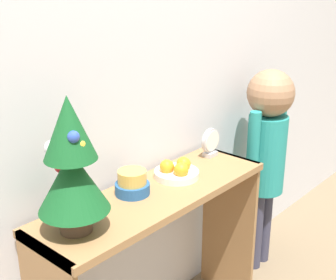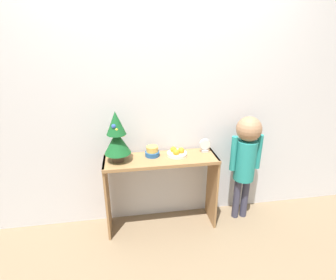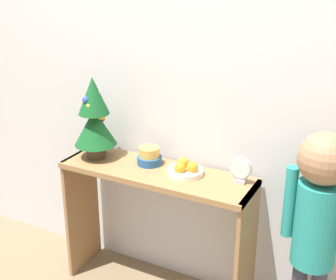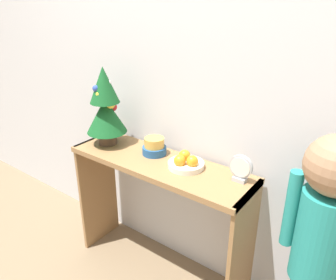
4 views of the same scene
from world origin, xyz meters
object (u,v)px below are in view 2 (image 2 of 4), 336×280
(mini_tree, at_px, (117,136))
(child_figure, at_px, (246,154))
(singing_bowl, at_px, (152,152))
(desk_clock, at_px, (205,146))
(fruit_bowl, at_px, (177,153))

(mini_tree, distance_m, child_figure, 1.23)
(child_figure, bearing_deg, singing_bowl, 176.26)
(singing_bowl, relative_size, desk_clock, 1.00)
(mini_tree, bearing_deg, desk_clock, 4.37)
(desk_clock, relative_size, child_figure, 0.12)
(mini_tree, height_order, child_figure, mini_tree)
(fruit_bowl, xyz_separation_m, singing_bowl, (-0.23, 0.03, 0.02))
(singing_bowl, distance_m, desk_clock, 0.51)
(fruit_bowl, height_order, singing_bowl, singing_bowl)
(singing_bowl, bearing_deg, mini_tree, -170.20)
(mini_tree, relative_size, singing_bowl, 3.43)
(fruit_bowl, bearing_deg, mini_tree, -177.28)
(child_figure, bearing_deg, desk_clock, 170.22)
(fruit_bowl, xyz_separation_m, desk_clock, (0.28, 0.04, 0.04))
(mini_tree, bearing_deg, fruit_bowl, 2.72)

